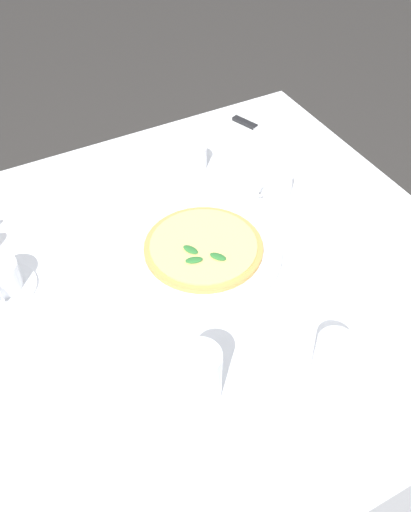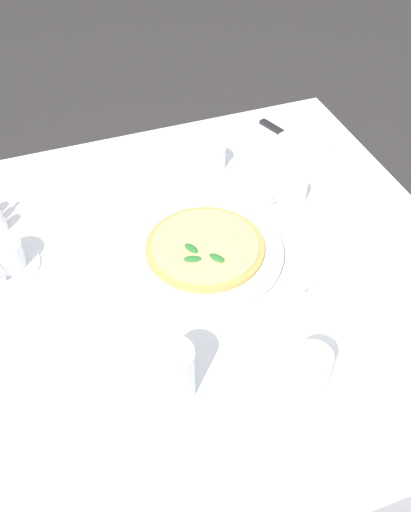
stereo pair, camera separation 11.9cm
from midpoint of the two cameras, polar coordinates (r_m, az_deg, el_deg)
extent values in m
plane|color=#33302D|center=(1.82, 2.01, -18.00)|extent=(8.00, 8.00, 0.00)
cube|color=white|center=(1.20, 2.90, -1.92)|extent=(1.09, 1.09, 0.02)
cube|color=white|center=(1.54, 21.60, -0.53)|extent=(1.09, 0.01, 0.28)
cube|color=white|center=(1.68, -4.27, 7.37)|extent=(0.01, 1.09, 0.28)
cylinder|color=brown|center=(1.74, -17.36, -3.71)|extent=(0.06, 0.06, 0.73)
cylinder|color=brown|center=(1.90, 10.00, 3.23)|extent=(0.06, 0.06, 0.73)
cylinder|color=white|center=(1.22, 2.75, 0.09)|extent=(0.20, 0.20, 0.01)
cylinder|color=white|center=(1.22, 2.76, 0.39)|extent=(0.33, 0.33, 0.01)
cylinder|color=tan|center=(1.21, 2.78, 0.72)|extent=(0.25, 0.25, 0.01)
cylinder|color=#EFD17A|center=(1.20, 2.79, 0.96)|extent=(0.23, 0.23, 0.00)
ellipsoid|color=#2D7533|center=(1.17, 1.61, -0.43)|extent=(0.03, 0.04, 0.01)
ellipsoid|color=#2D7533|center=(1.17, 4.05, -0.33)|extent=(0.04, 0.04, 0.01)
ellipsoid|color=#2D7533|center=(1.19, 1.41, 0.65)|extent=(0.04, 0.03, 0.01)
cylinder|color=white|center=(1.25, -16.47, -1.08)|extent=(0.13, 0.13, 0.01)
cylinder|color=white|center=(1.23, -16.78, -0.02)|extent=(0.08, 0.08, 0.06)
cylinder|color=black|center=(1.21, -17.03, 0.85)|extent=(0.07, 0.07, 0.00)
cylinder|color=white|center=(1.17, 15.59, -5.04)|extent=(0.13, 0.13, 0.01)
cylinder|color=white|center=(1.14, 15.88, -4.06)|extent=(0.08, 0.08, 0.06)
torus|color=white|center=(1.14, 13.43, -3.60)|extent=(0.02, 0.03, 0.03)
cylinder|color=black|center=(1.13, 16.12, -3.28)|extent=(0.07, 0.07, 0.00)
cylinder|color=white|center=(1.46, 2.86, 8.76)|extent=(0.13, 0.13, 0.01)
cylinder|color=white|center=(1.44, 2.91, 9.81)|extent=(0.08, 0.08, 0.06)
torus|color=white|center=(1.48, 3.38, 10.99)|extent=(0.03, 0.03, 0.03)
cylinder|color=black|center=(1.42, 2.95, 10.66)|extent=(0.07, 0.07, 0.00)
cylinder|color=white|center=(1.38, 10.82, 5.48)|extent=(0.13, 0.13, 0.01)
cylinder|color=white|center=(1.36, 10.99, 6.40)|extent=(0.08, 0.08, 0.05)
torus|color=white|center=(1.33, 9.40, 5.77)|extent=(0.02, 0.04, 0.03)
cylinder|color=black|center=(1.35, 11.11, 7.11)|extent=(0.07, 0.07, 0.00)
cylinder|color=white|center=(0.97, 0.37, -11.72)|extent=(0.07, 0.07, 0.11)
cylinder|color=silver|center=(0.98, 0.36, -12.17)|extent=(0.06, 0.06, 0.08)
cylinder|color=white|center=(1.00, 13.84, -11.47)|extent=(0.07, 0.07, 0.10)
cylinder|color=silver|center=(1.02, 13.66, -12.04)|extent=(0.06, 0.06, 0.07)
cube|color=white|center=(1.57, 10.01, 11.33)|extent=(0.25, 0.20, 0.02)
cube|color=silver|center=(1.54, 11.46, 10.89)|extent=(0.12, 0.06, 0.01)
cube|color=black|center=(1.58, 8.79, 12.55)|extent=(0.08, 0.04, 0.01)
cylinder|color=white|center=(1.33, -17.34, 3.02)|extent=(0.03, 0.03, 0.04)
cylinder|color=white|center=(1.33, -17.28, 2.83)|extent=(0.02, 0.02, 0.03)
camera|label=1|loc=(0.06, -87.13, 2.90)|focal=40.13mm
camera|label=2|loc=(0.06, 92.87, -2.90)|focal=40.13mm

